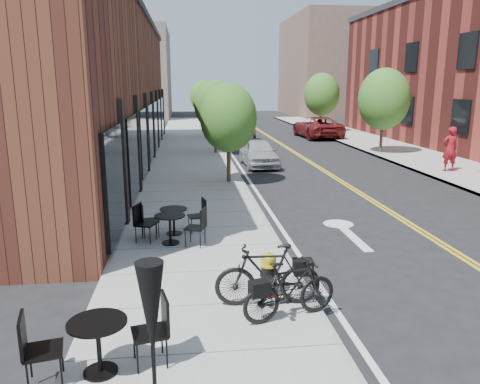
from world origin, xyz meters
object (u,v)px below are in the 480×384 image
bicycle_left (268,275)px  bistro_set_a (98,339)px  bistro_set_b (170,225)px  bistro_set_c (174,217)px  parked_car_b (243,131)px  pedestrian (450,149)px  patio_umbrella (152,328)px  parked_car_far (317,127)px  parked_car_a (259,153)px  parked_car_c (230,126)px  fire_hydrant (269,274)px  bicycle_right (290,290)px

bicycle_left → bistro_set_a: bicycle_left is taller
bistro_set_b → bistro_set_c: 0.74m
bistro_set_a → parked_car_b: parked_car_b is taller
pedestrian → bistro_set_b: bearing=33.1°
bicycle_left → patio_umbrella: (-1.69, -3.48, 1.05)m
bicycle_left → patio_umbrella: patio_umbrella is taller
pedestrian → parked_car_far: bearing=-84.6°
bistro_set_b → parked_car_b: size_ratio=0.38×
bistro_set_b → parked_car_far: 24.96m
bistro_set_a → parked_car_a: (4.66, 16.34, 0.04)m
parked_car_c → parked_car_far: bearing=-13.3°
fire_hydrant → parked_car_far: 27.14m
bicycle_right → bistro_set_a: 3.06m
bicycle_left → pedestrian: (10.12, 11.73, 0.43)m
bicycle_left → parked_car_far: size_ratio=0.33×
parked_car_far → pedestrian: (1.84, -14.56, 0.33)m
parked_car_a → bistro_set_a: bearing=-107.8°
parked_car_a → parked_car_c: bearing=88.6°
pedestrian → fire_hydrant: bearing=46.6°
bicycle_left → parked_car_a: bearing=174.2°
fire_hydrant → bicycle_left: size_ratio=0.44×
bistro_set_a → patio_umbrella: (0.86, -1.79, 1.11)m
bicycle_right → pedestrian: bearing=-55.0°
bicycle_right → bistro_set_b: size_ratio=0.96×
bicycle_right → bistro_set_b: (-2.05, 3.95, -0.04)m
bicycle_right → patio_umbrella: (-1.96, -2.96, 1.10)m
parked_car_b → bistro_set_b: bearing=-96.0°
parked_car_far → parked_car_b: bearing=20.0°
fire_hydrant → bistro_set_a: size_ratio=0.44×
bicycle_right → parked_car_b: bearing=-21.4°
pedestrian → bistro_set_c: bearing=30.8°
bistro_set_c → parked_car_far: (9.98, 22.11, 0.21)m
bicycle_right → parked_car_far: (8.00, 26.80, 0.15)m
fire_hydrant → parked_car_c: bearing=107.8°
bistro_set_a → parked_car_far: 30.00m
bicycle_left → bistro_set_b: size_ratio=1.05×
parked_car_b → pedestrian: pedestrian is taller
parked_car_a → parked_car_c: size_ratio=0.74×
bistro_set_a → parked_car_b: (5.02, 25.57, 0.14)m
pedestrian → bicycle_left: bearing=47.4°
fire_hydrant → parked_car_far: parked_car_far is taller
fire_hydrant → parked_car_b: bearing=105.9°
bistro_set_c → parked_car_b: bearing=66.1°
bistro_set_a → bistro_set_c: bistro_set_a is taller
parked_car_a → pedestrian: bearing=-21.9°
parked_car_b → bistro_set_a: bearing=-95.4°
bistro_set_a → parked_car_b: bearing=66.4°
fire_hydrant → bicycle_right: bearing=-56.7°
bistro_set_b → parked_car_b: 20.88m
bistro_set_b → parked_car_a: bearing=90.5°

